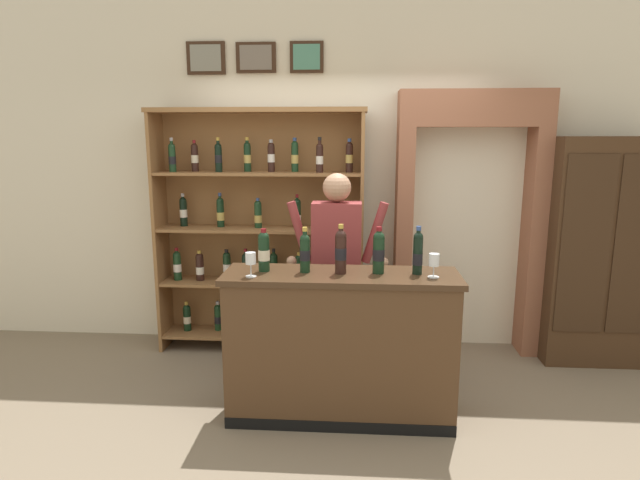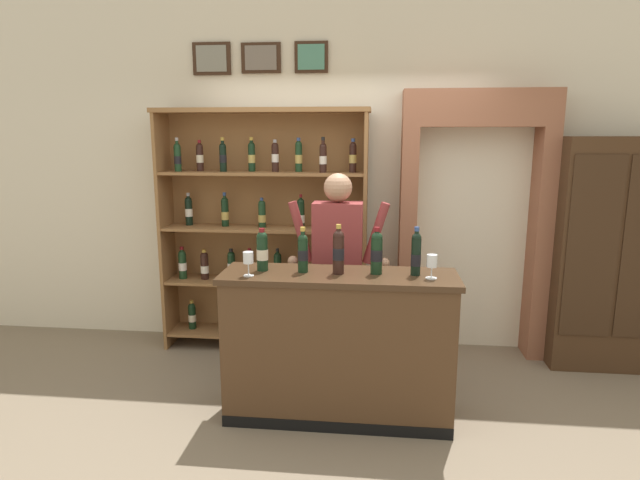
# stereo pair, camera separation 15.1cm
# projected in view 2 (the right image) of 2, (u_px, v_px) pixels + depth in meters

# --- Properties ---
(ground_plane) EXTENTS (14.00, 14.00, 0.02)m
(ground_plane) POSITION_uv_depth(u_px,v_px,m) (330.00, 416.00, 3.78)
(ground_plane) COLOR #7A6B56
(back_wall) EXTENTS (12.00, 0.19, 3.26)m
(back_wall) POSITION_uv_depth(u_px,v_px,m) (345.00, 171.00, 4.91)
(back_wall) COLOR beige
(back_wall) RESTS_ON ground
(wine_shelf) EXTENTS (1.89, 0.37, 2.19)m
(wine_shelf) POSITION_uv_depth(u_px,v_px,m) (265.00, 226.00, 4.80)
(wine_shelf) COLOR olive
(wine_shelf) RESTS_ON ground
(archway_doorway) EXTENTS (1.29, 0.45, 2.33)m
(archway_doorway) POSITION_uv_depth(u_px,v_px,m) (472.00, 206.00, 4.72)
(archway_doorway) COLOR #935B42
(archway_doorway) RESTS_ON ground
(side_cabinet) EXTENTS (0.88, 0.41, 1.95)m
(side_cabinet) POSITION_uv_depth(u_px,v_px,m) (608.00, 255.00, 4.42)
(side_cabinet) COLOR #422B19
(side_cabinet) RESTS_ON ground
(tasting_counter) EXTENTS (1.60, 0.50, 1.04)m
(tasting_counter) POSITION_uv_depth(u_px,v_px,m) (338.00, 346.00, 3.67)
(tasting_counter) COLOR #4C331E
(tasting_counter) RESTS_ON ground
(shopkeeper) EXTENTS (0.80, 0.22, 1.67)m
(shopkeeper) POSITION_uv_depth(u_px,v_px,m) (338.00, 255.00, 4.13)
(shopkeeper) COLOR #2D3347
(shopkeeper) RESTS_ON ground
(tasting_bottle_super_tuscan) EXTENTS (0.08, 0.08, 0.30)m
(tasting_bottle_super_tuscan) POSITION_uv_depth(u_px,v_px,m) (262.00, 250.00, 3.62)
(tasting_bottle_super_tuscan) COLOR black
(tasting_bottle_super_tuscan) RESTS_ON tasting_counter
(tasting_bottle_riserva) EXTENTS (0.07, 0.07, 0.31)m
(tasting_bottle_riserva) POSITION_uv_depth(u_px,v_px,m) (303.00, 252.00, 3.58)
(tasting_bottle_riserva) COLOR black
(tasting_bottle_riserva) RESTS_ON tasting_counter
(tasting_bottle_grappa) EXTENTS (0.08, 0.08, 0.34)m
(tasting_bottle_grappa) POSITION_uv_depth(u_px,v_px,m) (338.00, 251.00, 3.53)
(tasting_bottle_grappa) COLOR black
(tasting_bottle_grappa) RESTS_ON tasting_counter
(tasting_bottle_prosecco) EXTENTS (0.08, 0.08, 0.32)m
(tasting_bottle_prosecco) POSITION_uv_depth(u_px,v_px,m) (377.00, 252.00, 3.53)
(tasting_bottle_prosecco) COLOR black
(tasting_bottle_prosecco) RESTS_ON tasting_counter
(tasting_bottle_chianti) EXTENTS (0.07, 0.07, 0.33)m
(tasting_bottle_chianti) POSITION_uv_depth(u_px,v_px,m) (416.00, 253.00, 3.50)
(tasting_bottle_chianti) COLOR black
(tasting_bottle_chianti) RESTS_ON tasting_counter
(wine_glass_left) EXTENTS (0.07, 0.07, 0.16)m
(wine_glass_left) POSITION_uv_depth(u_px,v_px,m) (432.00, 263.00, 3.42)
(wine_glass_left) COLOR silver
(wine_glass_left) RESTS_ON tasting_counter
(wine_glass_spare) EXTENTS (0.07, 0.07, 0.16)m
(wine_glass_spare) POSITION_uv_depth(u_px,v_px,m) (248.00, 259.00, 3.48)
(wine_glass_spare) COLOR silver
(wine_glass_spare) RESTS_ON tasting_counter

